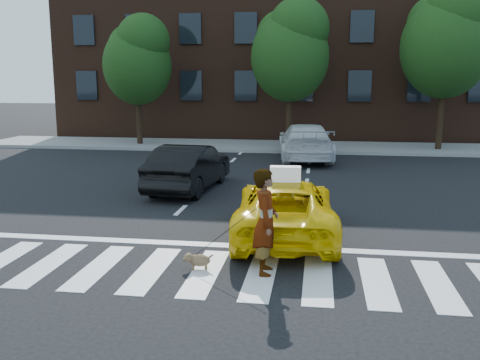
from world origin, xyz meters
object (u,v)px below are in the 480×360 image
object	(u,v)px
taxi	(285,208)
dog	(197,260)
tree_right	(447,36)
woman	(266,222)
tree_left	(138,57)
tree_mid	(291,47)
white_suv	(305,142)
black_sedan	(189,167)

from	to	relation	value
taxi	dog	distance (m)	2.80
tree_right	woman	distance (m)	18.57
tree_left	tree_right	distance (m)	14.52
tree_mid	dog	world-z (taller)	tree_mid
tree_mid	taxi	size ratio (longest dim) A/B	1.56
taxi	white_suv	distance (m)	11.27
dog	woman	bearing A→B (deg)	-15.33
woman	tree_mid	bearing A→B (deg)	-2.20
tree_right	woman	bearing A→B (deg)	-111.00
woman	dog	size ratio (longest dim) A/B	3.45
tree_right	woman	xyz separation A→B (m)	(-6.47, -16.86, -4.32)
tree_left	tree_mid	distance (m)	7.51
tree_left	dog	world-z (taller)	tree_left
woman	tree_left	bearing A→B (deg)	21.47
tree_left	tree_mid	xyz separation A→B (m)	(7.50, -0.00, 0.41)
woman	black_sedan	bearing A→B (deg)	20.05
dog	white_suv	bearing A→B (deg)	68.20
tree_mid	tree_right	bearing A→B (deg)	-0.00
tree_mid	tree_right	world-z (taller)	tree_right
tree_mid	black_sedan	bearing A→B (deg)	-104.22
tree_right	white_suv	bearing A→B (deg)	-152.23
white_suv	tree_left	bearing A→B (deg)	-26.67
white_suv	dog	world-z (taller)	white_suv
taxi	tree_right	bearing A→B (deg)	-116.80
black_sedan	woman	xyz separation A→B (m)	(3.06, -6.86, 0.24)
tree_right	white_suv	xyz separation A→B (m)	(-6.13, -3.23, -4.50)
tree_left	tree_mid	bearing A→B (deg)	-0.00
black_sedan	dog	distance (m)	7.12
white_suv	woman	bearing A→B (deg)	83.02
white_suv	dog	size ratio (longest dim) A/B	9.60
white_suv	woman	world-z (taller)	woman
tree_right	dog	world-z (taller)	tree_right
tree_right	black_sedan	world-z (taller)	tree_right
tree_mid	woman	bearing A→B (deg)	-88.20
tree_mid	white_suv	world-z (taller)	tree_mid
tree_left	white_suv	xyz separation A→B (m)	(8.37, -3.23, -3.68)
tree_left	white_suv	size ratio (longest dim) A/B	1.23
tree_right	taxi	distance (m)	16.46
taxi	tree_mid	bearing A→B (deg)	-90.52
tree_mid	white_suv	distance (m)	5.28
tree_left	woman	bearing A→B (deg)	-64.53
tree_left	black_sedan	xyz separation A→B (m)	(4.97, -10.00, -3.73)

